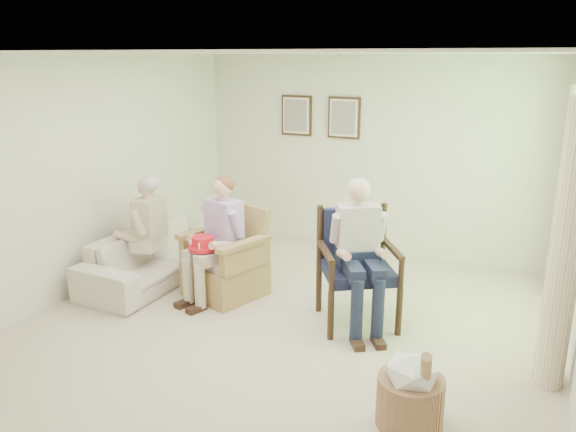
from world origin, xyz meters
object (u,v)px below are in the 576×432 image
(person_dark, at_px, (356,243))
(hatbox, at_px, (411,391))
(sofa, at_px, (158,255))
(wicker_armchair, at_px, (227,267))
(red_hat, at_px, (203,244))
(person_sofa, at_px, (144,226))
(person_wicker, at_px, (219,231))
(wood_armchair, at_px, (362,262))

(person_dark, relative_size, hatbox, 2.03)
(sofa, relative_size, hatbox, 2.89)
(wicker_armchair, height_order, red_hat, wicker_armchair)
(wicker_armchair, height_order, person_sofa, person_sofa)
(hatbox, bearing_deg, red_hat, 156.74)
(red_hat, bearing_deg, person_wicker, 69.21)
(wood_armchair, bearing_deg, red_hat, 159.93)
(wood_armchair, relative_size, person_wicker, 0.84)
(sofa, xyz_separation_m, hatbox, (3.40, -1.42, -0.02))
(wicker_armchair, xyz_separation_m, hatbox, (2.43, -1.41, -0.04))
(sofa, distance_m, person_sofa, 0.46)
(person_wicker, xyz_separation_m, hatbox, (2.43, -1.28, -0.49))
(wicker_armchair, distance_m, sofa, 0.97)
(person_dark, bearing_deg, red_hat, 153.69)
(sofa, bearing_deg, hatbox, -112.62)
(wicker_armchair, bearing_deg, sofa, -163.92)
(sofa, relative_size, person_wicker, 1.55)
(sofa, distance_m, hatbox, 3.68)
(wicker_armchair, distance_m, person_sofa, 1.06)
(person_dark, relative_size, red_hat, 4.71)
(person_sofa, bearing_deg, person_wicker, 83.15)
(person_wicker, height_order, hatbox, person_wicker)
(person_wicker, bearing_deg, person_sofa, -159.68)
(red_hat, xyz_separation_m, hatbox, (2.51, -1.08, -0.40))
(wood_armchair, height_order, red_hat, wood_armchair)
(sofa, distance_m, person_wicker, 1.08)
(person_wicker, bearing_deg, sofa, -171.61)
(person_wicker, bearing_deg, wood_armchair, 23.83)
(wood_armchair, bearing_deg, sofa, 147.57)
(red_hat, relative_size, hatbox, 0.43)
(person_wicker, relative_size, hatbox, 1.87)
(wicker_armchair, relative_size, person_dark, 0.68)
(hatbox, bearing_deg, person_wicker, 152.35)
(wood_armchair, height_order, person_wicker, person_wicker)
(wicker_armchair, bearing_deg, red_hat, -86.14)
(person_wicker, xyz_separation_m, red_hat, (-0.07, -0.20, -0.09))
(person_wicker, bearing_deg, hatbox, -10.93)
(red_hat, bearing_deg, person_sofa, 171.29)
(wicker_armchair, bearing_deg, person_sofa, -152.08)
(wood_armchair, xyz_separation_m, red_hat, (-1.62, -0.39, 0.06))
(sofa, height_order, person_dark, person_dark)
(wood_armchair, distance_m, sofa, 2.53)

